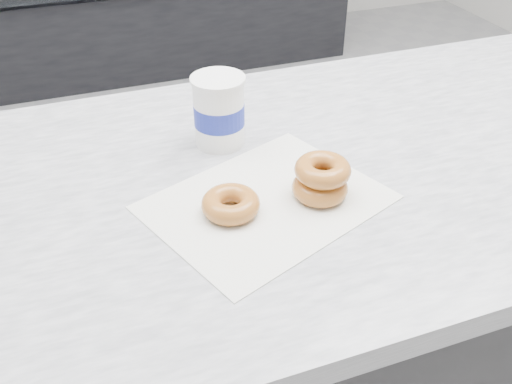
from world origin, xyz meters
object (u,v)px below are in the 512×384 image
(donut_single, at_px, (231,204))
(coffee_cup, at_px, (219,110))
(donut_stack, at_px, (321,179))
(counter, at_px, (363,320))

(donut_single, distance_m, coffee_cup, 0.21)
(donut_stack, bearing_deg, donut_single, 177.86)
(donut_stack, bearing_deg, coffee_cup, 115.15)
(counter, height_order, donut_stack, donut_stack)
(counter, distance_m, donut_single, 0.57)
(counter, relative_size, donut_single, 34.86)
(counter, distance_m, donut_stack, 0.52)
(counter, bearing_deg, donut_single, -165.29)
(coffee_cup, bearing_deg, donut_stack, -56.64)
(donut_single, xyz_separation_m, coffee_cup, (0.05, 0.20, 0.05))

